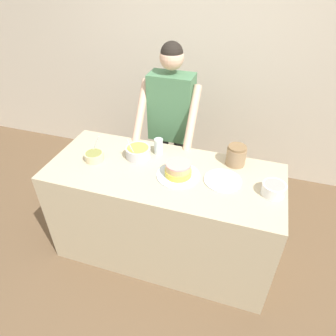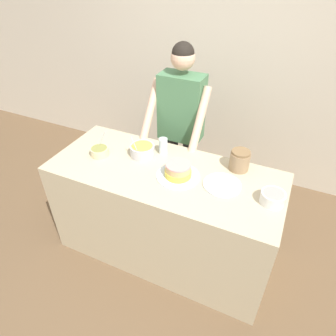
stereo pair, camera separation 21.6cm
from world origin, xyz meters
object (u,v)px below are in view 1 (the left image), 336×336
frosting_bowl_pink (274,189)px  stoneware_jar (236,155)px  drinking_glass (159,147)px  person_baker (171,118)px  frosting_bowl_yellow (138,152)px  cake (178,170)px  frosting_bowl_olive (94,156)px  ceramic_plate (223,180)px

frosting_bowl_pink → stoneware_jar: 0.40m
drinking_glass → stoneware_jar: size_ratio=0.84×
person_baker → frosting_bowl_yellow: 0.54m
cake → stoneware_jar: (0.38, 0.28, 0.03)m
frosting_bowl_pink → stoneware_jar: bearing=136.3°
drinking_glass → stoneware_jar: 0.61m
person_baker → frosting_bowl_yellow: person_baker is taller
frosting_bowl_olive → stoneware_jar: frosting_bowl_olive is taller
frosting_bowl_yellow → ceramic_plate: 0.70m
frosting_bowl_yellow → ceramic_plate: size_ratio=0.73×
person_baker → frosting_bowl_pink: person_baker is taller
frosting_bowl_olive → ceramic_plate: bearing=2.3°
cake → drinking_glass: (-0.23, 0.23, 0.02)m
cake → stoneware_jar: size_ratio=2.02×
frosting_bowl_pink → drinking_glass: size_ratio=1.19×
ceramic_plate → frosting_bowl_olive: bearing=-177.7°
frosting_bowl_olive → frosting_bowl_yellow: size_ratio=0.95×
frosting_bowl_olive → ceramic_plate: (1.00, 0.04, -0.03)m
drinking_glass → person_baker: bearing=94.1°
drinking_glass → ceramic_plate: bearing=-19.7°
cake → drinking_glass: 0.33m
cake → stoneware_jar: 0.47m
cake → ceramic_plate: size_ratio=1.18×
frosting_bowl_olive → person_baker: bearing=58.0°
ceramic_plate → stoneware_jar: size_ratio=1.71×
frosting_bowl_olive → stoneware_jar: size_ratio=1.19×
cake → ceramic_plate: (0.32, 0.04, -0.04)m
ceramic_plate → drinking_glass: bearing=160.3°
person_baker → cake: person_baker is taller
ceramic_plate → stoneware_jar: stoneware_jar is taller
frosting_bowl_pink → frosting_bowl_olive: bearing=-179.7°
person_baker → frosting_bowl_olive: 0.80m
frosting_bowl_yellow → stoneware_jar: size_ratio=1.24×
stoneware_jar → frosting_bowl_olive: bearing=-165.0°
ceramic_plate → frosting_bowl_pink: bearing=-5.8°
person_baker → drinking_glass: person_baker is taller
cake → ceramic_plate: 0.33m
person_baker → frosting_bowl_pink: bearing=-35.6°
person_baker → stoneware_jar: person_baker is taller
ceramic_plate → stoneware_jar: bearing=77.2°
stoneware_jar → drinking_glass: bearing=-175.8°
person_baker → cake: size_ratio=5.17×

